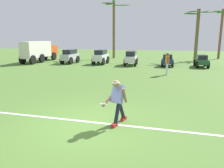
{
  "coord_description": "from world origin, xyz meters",
  "views": [
    {
      "loc": [
        2.22,
        -5.91,
        2.61
      ],
      "look_at": [
        0.26,
        1.85,
        0.9
      ],
      "focal_mm": 35.0,
      "sensor_mm": 36.0,
      "label": 1
    }
  ],
  "objects": [
    {
      "name": "teammate_near_sideline",
      "position": [
        2.25,
        9.86,
        0.94
      ],
      "size": [
        0.28,
        0.5,
        1.56
      ],
      "color": "silver",
      "rests_on": "ground_plane"
    },
    {
      "name": "parked_car_slot_c",
      "position": [
        -1.11,
        14.77,
        0.72
      ],
      "size": [
        1.28,
        2.45,
        1.34
      ],
      "color": "silver",
      "rests_on": "ground_plane"
    },
    {
      "name": "palm_tree_left_of_centre",
      "position": [
        5.34,
        20.52,
        3.27
      ],
      "size": [
        3.57,
        3.3,
        5.64
      ],
      "color": "brown",
      "rests_on": "ground_plane"
    },
    {
      "name": "frisbee_in_flight",
      "position": [
        0.53,
        -0.19,
        0.76
      ],
      "size": [
        0.25,
        0.25,
        0.08
      ],
      "color": "white"
    },
    {
      "name": "palm_tree_far_left",
      "position": [
        -4.46,
        21.61,
        4.05
      ],
      "size": [
        3.41,
        3.15,
        7.05
      ],
      "color": "brown",
      "rests_on": "ground_plane"
    },
    {
      "name": "parked_car_slot_a",
      "position": [
        -7.43,
        14.76,
        0.74
      ],
      "size": [
        1.25,
        2.39,
        1.4
      ],
      "color": "#B7BABF",
      "rests_on": "ground_plane"
    },
    {
      "name": "parked_car_slot_e",
      "position": [
        5.22,
        14.9,
        0.56
      ],
      "size": [
        1.12,
        2.22,
        1.1
      ],
      "color": "#235133",
      "rests_on": "ground_plane"
    },
    {
      "name": "field_line_paint",
      "position": [
        0.0,
        0.2,
        0.0
      ],
      "size": [
        19.72,
        0.47,
        0.01
      ],
      "primitive_type": "cube",
      "rotation": [
        0.0,
        0.0,
        -0.02
      ],
      "color": "white",
      "rests_on": "ground_plane"
    },
    {
      "name": "parked_car_slot_b",
      "position": [
        -4.2,
        14.98,
        0.74
      ],
      "size": [
        1.19,
        2.36,
        1.4
      ],
      "color": "silver",
      "rests_on": "ground_plane"
    },
    {
      "name": "parked_car_slot_d",
      "position": [
        2.27,
        14.82,
        0.56
      ],
      "size": [
        1.08,
        2.2,
        1.1
      ],
      "color": "navy",
      "rests_on": "ground_plane"
    },
    {
      "name": "ground_plane",
      "position": [
        0.0,
        0.0,
        0.0
      ],
      "size": [
        80.0,
        80.0,
        0.0
      ],
      "primitive_type": "plane",
      "color": "#4B702E"
    },
    {
      "name": "box_truck",
      "position": [
        -11.21,
        15.25,
        1.23
      ],
      "size": [
        1.45,
        5.91,
        2.2
      ],
      "color": "#CC4C19",
      "rests_on": "ground_plane"
    },
    {
      "name": "frisbee_thrower",
      "position": [
        0.85,
        0.23,
        0.79
      ],
      "size": [
        0.64,
        1.05,
        1.4
      ],
      "color": "#191E38",
      "rests_on": "ground_plane"
    },
    {
      "name": "palm_tree_right_of_centre",
      "position": [
        8.39,
        23.59,
        3.76
      ],
      "size": [
        3.17,
        3.31,
        5.91
      ],
      "color": "brown",
      "rests_on": "ground_plane"
    }
  ]
}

